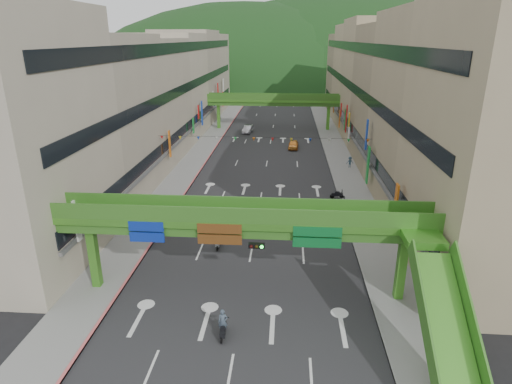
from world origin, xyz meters
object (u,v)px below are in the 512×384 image
Objects in this scene: scooter_rider_near at (223,325)px; scooter_rider_mid at (248,220)px; car_yellow at (293,145)px; overpass_near at (256,232)px; car_silver at (248,129)px; pedestrian_red at (383,225)px.

scooter_rider_mid is (0.09, 15.93, 0.12)m from scooter_rider_near.
scooter_rider_near is 48.56m from car_yellow.
overpass_near is 56.29m from car_silver.
scooter_rider_near reaches higher than car_silver.
overpass_near is 12.40m from scooter_rider_mid.
pedestrian_red is at bearing 46.30° from overpass_near.
scooter_rider_mid is at bearing 167.26° from pedestrian_red.
overpass_near is 16.90m from pedestrian_red.
scooter_rider_near is at bearing -142.63° from pedestrian_red.
scooter_rider_mid reaches higher than car_yellow.
scooter_rider_mid is 0.46× the size of car_silver.
overpass_near is at bearing -90.43° from car_yellow.
car_silver is 1.07× the size of car_yellow.
scooter_rider_near is 15.93m from scooter_rider_mid.
pedestrian_red reaches higher than car_yellow.
overpass_near is at bearing -76.72° from car_silver.
pedestrian_red is at bearing -72.13° from car_yellow.
car_silver is 47.18m from pedestrian_red.
scooter_rider_mid is at bearing -77.34° from car_silver.
car_yellow is 2.63× the size of pedestrian_red.
scooter_rider_near is 0.49× the size of car_yellow.
car_yellow is (8.75, -11.88, -0.02)m from car_silver.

